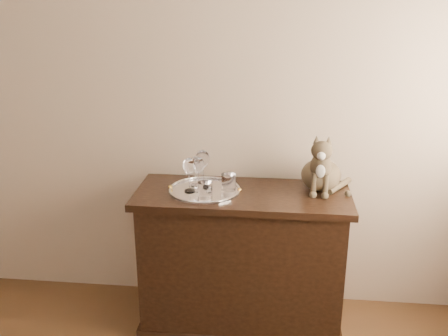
% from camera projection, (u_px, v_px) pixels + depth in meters
% --- Properties ---
extents(wall_back, '(4.00, 0.10, 2.70)m').
position_uv_depth(wall_back, '(147.00, 91.00, 2.97)').
color(wall_back, '#C3AB92').
rests_on(wall_back, ground).
extents(sideboard, '(1.20, 0.50, 0.85)m').
position_uv_depth(sideboard, '(242.00, 260.00, 2.92)').
color(sideboard, black).
rests_on(sideboard, ground).
extents(tray, '(0.40, 0.40, 0.01)m').
position_uv_depth(tray, '(205.00, 191.00, 2.79)').
color(tray, white).
rests_on(tray, sideboard).
extents(wine_glass_a, '(0.07, 0.07, 0.17)m').
position_uv_depth(wine_glass_a, '(195.00, 171.00, 2.83)').
color(wine_glass_a, silver).
rests_on(wine_glass_a, tray).
extents(wine_glass_b, '(0.08, 0.08, 0.21)m').
position_uv_depth(wine_glass_b, '(203.00, 168.00, 2.82)').
color(wine_glass_b, silver).
rests_on(wine_glass_b, tray).
extents(wine_glass_c, '(0.07, 0.07, 0.19)m').
position_uv_depth(wine_glass_c, '(189.00, 175.00, 2.74)').
color(wine_glass_c, silver).
rests_on(wine_glass_c, tray).
extents(wine_glass_d, '(0.07, 0.07, 0.19)m').
position_uv_depth(wine_glass_d, '(198.00, 174.00, 2.76)').
color(wine_glass_d, silver).
rests_on(wine_glass_d, tray).
extents(tumbler_b, '(0.08, 0.08, 0.09)m').
position_uv_depth(tumbler_b, '(205.00, 190.00, 2.67)').
color(tumbler_b, white).
rests_on(tumbler_b, tray).
extents(tumbler_c, '(0.08, 0.08, 0.09)m').
position_uv_depth(tumbler_c, '(228.00, 182.00, 2.78)').
color(tumbler_c, white).
rests_on(tumbler_c, tray).
extents(cat, '(0.38, 0.36, 0.34)m').
position_uv_depth(cat, '(322.00, 160.00, 2.77)').
color(cat, brown).
rests_on(cat, sideboard).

